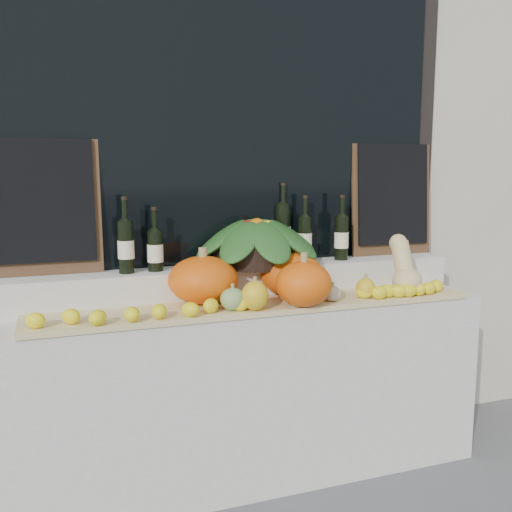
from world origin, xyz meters
TOP-DOWN VIEW (x-y plane):
  - storefront_facade at (0.00, 2.25)m, footprint 7.00×0.94m
  - display_sill at (0.00, 1.52)m, footprint 2.30×0.55m
  - rear_tier at (0.00, 1.68)m, footprint 2.30×0.25m
  - straw_bedding at (0.00, 1.40)m, footprint 2.10×0.32m
  - pumpkin_left at (-0.25, 1.49)m, footprint 0.43×0.43m
  - pumpkin_right at (0.20, 1.50)m, footprint 0.40×0.40m
  - pumpkin_center at (0.17, 1.28)m, footprint 0.33×0.33m
  - butternut_squash at (0.76, 1.36)m, footprint 0.15×0.21m
  - decorative_gourds at (0.09, 1.30)m, footprint 0.78×0.16m
  - lemon_heap at (0.00, 1.29)m, footprint 2.20×0.16m
  - produce_bowl at (0.08, 1.66)m, footprint 0.68×0.68m
  - wine_bottle_far_left at (-0.57, 1.65)m, footprint 0.08×0.08m
  - wine_bottle_near_left at (-0.43, 1.66)m, footprint 0.08×0.08m
  - wine_bottle_tall at (0.26, 1.75)m, footprint 0.08×0.08m
  - wine_bottle_near_right at (0.36, 1.69)m, footprint 0.08×0.08m
  - wine_bottle_far_right at (0.56, 1.66)m, footprint 0.08×0.08m
  - chalkboard_left at (-0.92, 1.74)m, footprint 0.50×0.07m
  - chalkboard_right at (0.92, 1.74)m, footprint 0.50×0.07m

SIDE VIEW (x-z plane):
  - display_sill at x=0.00m, z-range 0.00..0.88m
  - straw_bedding at x=0.00m, z-range 0.88..0.90m
  - lemon_heap at x=0.00m, z-range 0.91..0.97m
  - decorative_gourds at x=0.09m, z-range 0.88..1.03m
  - rear_tier at x=0.00m, z-range 0.88..1.04m
  - pumpkin_center at x=0.17m, z-range 0.91..1.11m
  - pumpkin_left at x=-0.25m, z-range 0.91..1.13m
  - pumpkin_right at x=0.20m, z-range 0.91..1.13m
  - butternut_squash at x=0.76m, z-range 0.88..1.17m
  - wine_bottle_near_left at x=-0.43m, z-range 0.99..1.29m
  - produce_bowl at x=0.08m, z-range 1.04..1.28m
  - wine_bottle_near_right at x=0.36m, z-range 0.99..1.34m
  - wine_bottle_far_right at x=0.56m, z-range 0.99..1.34m
  - wine_bottle_far_left at x=-0.57m, z-range 0.99..1.35m
  - wine_bottle_tall at x=0.26m, z-range 0.99..1.40m
  - chalkboard_left at x=-0.92m, z-range 1.05..1.67m
  - chalkboard_right at x=0.92m, z-range 1.05..1.67m
  - storefront_facade at x=0.00m, z-range 0.00..4.50m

